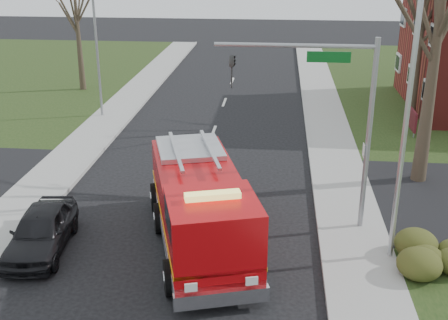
{
  "coord_description": "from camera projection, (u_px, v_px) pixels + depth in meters",
  "views": [
    {
      "loc": [
        3.43,
        -16.73,
        9.58
      ],
      "look_at": [
        1.5,
        2.7,
        2.0
      ],
      "focal_mm": 45.0,
      "sensor_mm": 36.0,
      "label": 1
    }
  ],
  "objects": [
    {
      "name": "streetlight_pole",
      "position": [
        403.0,
        125.0,
        16.54
      ],
      "size": [
        1.48,
        0.16,
        8.4
      ],
      "color": "#B7BABF",
      "rests_on": "ground"
    },
    {
      "name": "ground",
      "position": [
        173.0,
        241.0,
        19.31
      ],
      "size": [
        120.0,
        120.0,
        0.0
      ],
      "primitive_type": "plane",
      "color": "black",
      "rests_on": "ground"
    },
    {
      "name": "bare_tree_near",
      "position": [
        442.0,
        4.0,
        21.31
      ],
      "size": [
        6.0,
        6.0,
        12.0
      ],
      "color": "#35291F",
      "rests_on": "ground"
    },
    {
      "name": "bare_tree_far",
      "position": [
        424.0,
        5.0,
        29.86
      ],
      "size": [
        5.25,
        5.25,
        10.5
      ],
      "color": "#35291F",
      "rests_on": "ground"
    },
    {
      "name": "bare_tree_left",
      "position": [
        76.0,
        8.0,
        36.76
      ],
      "size": [
        4.5,
        4.5,
        9.0
      ],
      "color": "#35291F",
      "rests_on": "ground"
    },
    {
      "name": "health_center_sign",
      "position": [
        412.0,
        119.0,
        29.61
      ],
      "size": [
        0.12,
        2.0,
        1.4
      ],
      "color": "#4E121A",
      "rests_on": "ground"
    },
    {
      "name": "parked_car_maroon",
      "position": [
        41.0,
        230.0,
        18.5
      ],
      "size": [
        2.13,
        4.38,
        1.44
      ],
      "primitive_type": "imported",
      "rotation": [
        0.0,
        0.0,
        0.1
      ],
      "color": "black",
      "rests_on": "ground"
    },
    {
      "name": "sidewalk_right",
      "position": [
        356.0,
        248.0,
        18.71
      ],
      "size": [
        2.4,
        80.0,
        0.15
      ],
      "primitive_type": "cube",
      "color": "#9B9A95",
      "rests_on": "ground"
    },
    {
      "name": "fire_engine",
      "position": [
        201.0,
        210.0,
        18.42
      ],
      "size": [
        4.71,
        8.09,
        3.09
      ],
      "rotation": [
        0.0,
        0.0,
        0.29
      ],
      "color": "#B7080C",
      "rests_on": "ground"
    },
    {
      "name": "sidewalk_left",
      "position": [
        0.0,
        230.0,
        19.85
      ],
      "size": [
        2.4,
        80.0,
        0.15
      ],
      "primitive_type": "cube",
      "color": "#9B9A95",
      "rests_on": "ground"
    },
    {
      "name": "utility_pole_far",
      "position": [
        98.0,
        58.0,
        31.65
      ],
      "size": [
        0.14,
        0.14,
        7.0
      ],
      "primitive_type": "cylinder",
      "color": "gray",
      "rests_on": "ground"
    },
    {
      "name": "traffic_signal_mast",
      "position": [
        332.0,
        101.0,
        18.51
      ],
      "size": [
        5.29,
        0.18,
        6.8
      ],
      "color": "gray",
      "rests_on": "ground"
    }
  ]
}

